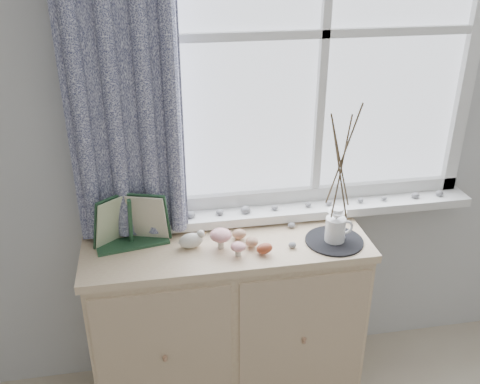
{
  "coord_description": "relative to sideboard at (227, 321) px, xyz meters",
  "views": [
    {
      "loc": [
        -0.43,
        -0.15,
        2.03
      ],
      "look_at": [
        -0.1,
        1.7,
        1.1
      ],
      "focal_mm": 40.0,
      "sensor_mm": 36.0,
      "label": 1
    }
  ],
  "objects": [
    {
      "name": "songbird_figurine",
      "position": [
        -0.15,
        -0.02,
        0.46
      ],
      "size": [
        0.15,
        0.08,
        0.07
      ],
      "primitive_type": null,
      "rotation": [
        0.0,
        0.0,
        0.17
      ],
      "color": "silver",
      "rests_on": "sideboard"
    },
    {
      "name": "twig_pitcher",
      "position": [
        0.45,
        -0.08,
        0.79
      ],
      "size": [
        0.24,
        0.24,
        0.64
      ],
      "rotation": [
        0.0,
        0.0,
        0.08
      ],
      "color": "white",
      "rests_on": "crocheted_doily"
    },
    {
      "name": "sideboard",
      "position": [
        0.0,
        0.0,
        0.0
      ],
      "size": [
        1.2,
        0.45,
        0.85
      ],
      "color": "beige",
      "rests_on": "ground"
    },
    {
      "name": "toadstool_cluster",
      "position": [
        -0.01,
        -0.06,
        0.48
      ],
      "size": [
        0.14,
        0.15,
        0.08
      ],
      "color": "beige",
      "rests_on": "sideboard"
    },
    {
      "name": "wooden_eggs",
      "position": [
        0.1,
        -0.06,
        0.45
      ],
      "size": [
        0.13,
        0.17,
        0.07
      ],
      "color": "#A57A5B",
      "rests_on": "sideboard"
    },
    {
      "name": "sideboard_pebbles",
      "position": [
        0.3,
        0.0,
        0.44
      ],
      "size": [
        0.33,
        0.23,
        0.02
      ],
      "color": "gray",
      "rests_on": "sideboard"
    },
    {
      "name": "botanical_book",
      "position": [
        -0.39,
        0.02,
        0.54
      ],
      "size": [
        0.36,
        0.19,
        0.24
      ],
      "primitive_type": null,
      "rotation": [
        0.0,
        0.0,
        0.18
      ],
      "color": "#204229",
      "rests_on": "sideboard"
    },
    {
      "name": "crocheted_doily",
      "position": [
        0.45,
        -0.08,
        0.43
      ],
      "size": [
        0.24,
        0.24,
        0.01
      ],
      "primitive_type": "cylinder",
      "color": "black",
      "rests_on": "sideboard"
    }
  ]
}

